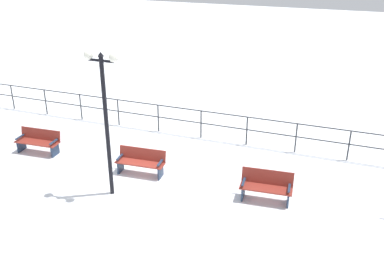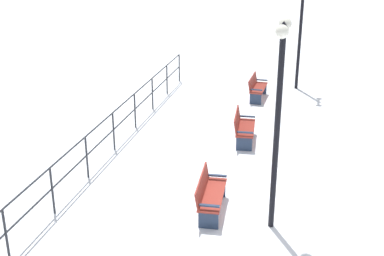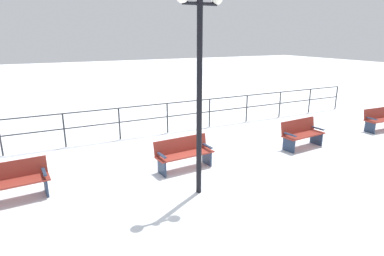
# 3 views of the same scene
# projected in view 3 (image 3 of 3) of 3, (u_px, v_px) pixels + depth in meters

# --- Properties ---
(ground_plane) EXTENTS (80.00, 80.00, 0.00)m
(ground_plane) POSITION_uv_depth(u_px,v_px,m) (185.00, 169.00, 8.70)
(ground_plane) COLOR white
(ground_plane) RESTS_ON ground
(bench_second) EXTENTS (0.66, 1.62, 0.83)m
(bench_second) POSITION_uv_depth(u_px,v_px,m) (9.00, 182.00, 6.96)
(bench_second) COLOR maroon
(bench_second) RESTS_ON ground
(bench_third) EXTENTS (0.64, 1.63, 0.84)m
(bench_third) POSITION_uv_depth(u_px,v_px,m) (184.00, 153.00, 8.64)
(bench_third) COLOR maroon
(bench_third) RESTS_ON ground
(bench_fourth) EXTENTS (0.69, 1.55, 0.89)m
(bench_fourth) POSITION_uv_depth(u_px,v_px,m) (302.00, 134.00, 10.30)
(bench_fourth) COLOR maroon
(bench_fourth) RESTS_ON ground
(bench_fifth) EXTENTS (0.57, 1.52, 0.84)m
(bench_fifth) POSITION_uv_depth(u_px,v_px,m) (381.00, 119.00, 12.18)
(bench_fifth) COLOR maroon
(bench_fifth) RESTS_ON ground
(lamppost_middle) EXTENTS (0.25, 1.02, 4.34)m
(lamppost_middle) POSITION_uv_depth(u_px,v_px,m) (200.00, 63.00, 6.62)
(lamppost_middle) COLOR black
(lamppost_middle) RESTS_ON ground
(waterfront_railing) EXTENTS (0.05, 19.78, 1.13)m
(waterfront_railing) POSITION_uv_depth(u_px,v_px,m) (144.00, 115.00, 11.41)
(waterfront_railing) COLOR #26282D
(waterfront_railing) RESTS_ON ground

